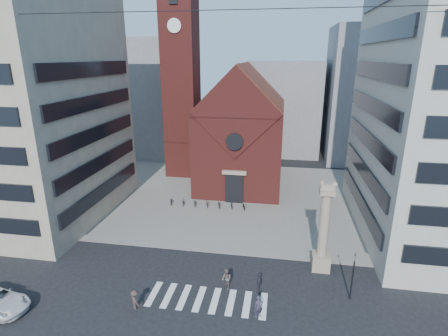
{
  "coord_description": "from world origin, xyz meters",
  "views": [
    {
      "loc": [
        5.81,
        -26.17,
        18.87
      ],
      "look_at": [
        0.1,
        8.0,
        7.74
      ],
      "focal_mm": 28.0,
      "sensor_mm": 36.0,
      "label": 1
    }
  ],
  "objects_px": {
    "traffic_light": "(353,275)",
    "pedestrian_2": "(259,283)",
    "pedestrian_0": "(259,307)",
    "pedestrian_1": "(226,279)",
    "lion_column": "(323,235)",
    "scooter_0": "(171,201)"
  },
  "relations": [
    {
      "from": "traffic_light",
      "to": "pedestrian_2",
      "type": "height_order",
      "value": "traffic_light"
    },
    {
      "from": "pedestrian_0",
      "to": "pedestrian_1",
      "type": "distance_m",
      "value": 4.17
    },
    {
      "from": "pedestrian_0",
      "to": "traffic_light",
      "type": "bearing_deg",
      "value": -3.24
    },
    {
      "from": "traffic_light",
      "to": "lion_column",
      "type": "bearing_deg",
      "value": 116.46
    },
    {
      "from": "pedestrian_1",
      "to": "lion_column",
      "type": "bearing_deg",
      "value": 81.18
    },
    {
      "from": "pedestrian_2",
      "to": "lion_column",
      "type": "bearing_deg",
      "value": -50.14
    },
    {
      "from": "lion_column",
      "to": "pedestrian_2",
      "type": "bearing_deg",
      "value": -140.92
    },
    {
      "from": "pedestrian_0",
      "to": "pedestrian_1",
      "type": "xyz_separation_m",
      "value": [
        -2.93,
        2.97,
        0.01
      ]
    },
    {
      "from": "lion_column",
      "to": "pedestrian_1",
      "type": "xyz_separation_m",
      "value": [
        -8.14,
        -4.29,
        -2.52
      ]
    },
    {
      "from": "traffic_light",
      "to": "pedestrian_0",
      "type": "distance_m",
      "value": 8.03
    },
    {
      "from": "lion_column",
      "to": "traffic_light",
      "type": "relative_size",
      "value": 2.02
    },
    {
      "from": "traffic_light",
      "to": "scooter_0",
      "type": "distance_m",
      "value": 25.78
    },
    {
      "from": "traffic_light",
      "to": "pedestrian_2",
      "type": "bearing_deg",
      "value": -177.21
    },
    {
      "from": "lion_column",
      "to": "pedestrian_0",
      "type": "height_order",
      "value": "lion_column"
    },
    {
      "from": "lion_column",
      "to": "traffic_light",
      "type": "height_order",
      "value": "lion_column"
    },
    {
      "from": "scooter_0",
      "to": "traffic_light",
      "type": "bearing_deg",
      "value": -52.26
    },
    {
      "from": "pedestrian_1",
      "to": "traffic_light",
      "type": "bearing_deg",
      "value": 55.04
    },
    {
      "from": "traffic_light",
      "to": "pedestrian_2",
      "type": "distance_m",
      "value": 7.5
    },
    {
      "from": "lion_column",
      "to": "pedestrian_1",
      "type": "relative_size",
      "value": 4.64
    },
    {
      "from": "lion_column",
      "to": "pedestrian_0",
      "type": "xyz_separation_m",
      "value": [
        -5.22,
        -7.27,
        -2.54
      ]
    },
    {
      "from": "pedestrian_0",
      "to": "pedestrian_2",
      "type": "distance_m",
      "value": 2.91
    },
    {
      "from": "lion_column",
      "to": "scooter_0",
      "type": "distance_m",
      "value": 21.96
    }
  ]
}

